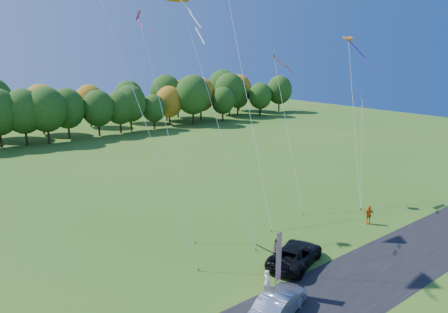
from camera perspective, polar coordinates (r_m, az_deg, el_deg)
ground at (r=30.71m, az=7.28°, el=-14.93°), size 160.00×160.00×0.00m
asphalt_strip at (r=28.48m, az=13.35°, el=-17.67°), size 90.00×6.00×0.01m
tree_line at (r=77.45m, az=-23.36°, el=1.68°), size 116.00×12.00×10.00m
black_suv at (r=31.72m, az=9.32°, el=-12.50°), size 5.89×4.11×1.49m
silver_sedan at (r=26.15m, az=7.17°, el=-18.51°), size 4.92×3.06×1.53m
person_tailgate_a at (r=28.10m, az=5.65°, el=-15.95°), size 0.42×0.60×1.57m
person_tailgate_b at (r=31.95m, az=6.93°, el=-11.99°), size 0.70×0.88×1.71m
person_east at (r=39.99m, az=18.37°, el=-7.24°), size 1.04×0.87×1.67m
feather_flag at (r=27.23m, az=7.12°, el=-12.75°), size 0.55×0.18×4.21m
kite_delta_blue at (r=30.73m, az=-12.88°, el=11.55°), size 5.56×11.75×28.29m
kite_parafoil_orange at (r=40.04m, az=2.75°, el=9.09°), size 6.54×12.90×23.30m
kite_delta_red at (r=34.39m, az=-1.96°, el=8.56°), size 2.39×10.13×20.14m
kite_parafoil_rainbow at (r=45.01m, az=16.65°, el=4.71°), size 6.42×6.66×16.37m
kite_diamond_white at (r=41.41m, az=8.28°, el=3.42°), size 2.37×6.71×15.12m
kite_diamond_pink at (r=34.61m, az=-7.60°, el=4.10°), size 1.29×7.15×18.11m
kite_diamond_blue_low at (r=44.83m, az=17.54°, el=0.87°), size 4.81×4.16×10.78m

